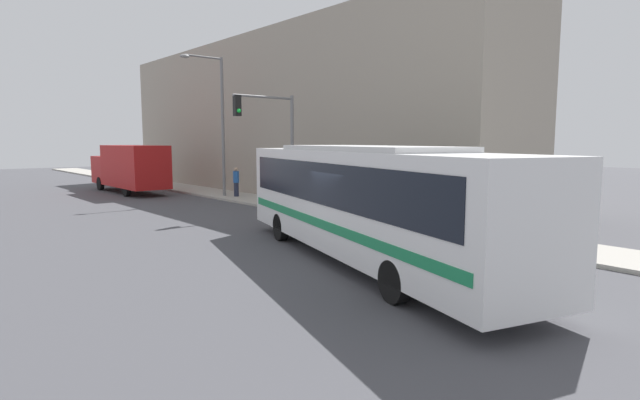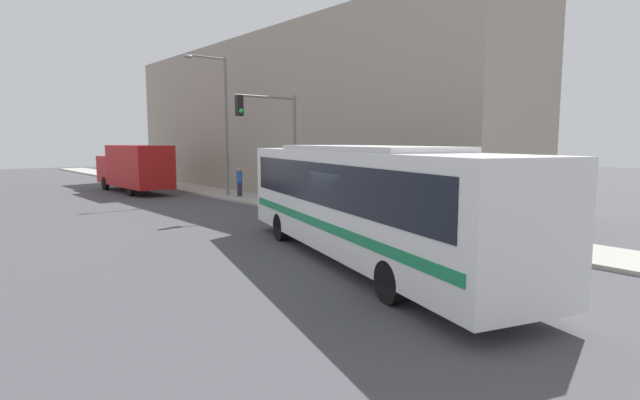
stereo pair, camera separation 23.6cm
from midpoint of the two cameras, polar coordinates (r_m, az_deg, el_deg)
name	(u,v)px [view 2 (the right image)]	position (r m, az deg, el deg)	size (l,w,h in m)	color
ground_plane	(358,265)	(13.49, 4.92, -7.45)	(120.00, 120.00, 0.00)	#47474C
sidewalk	(209,191)	(33.10, -12.38, 0.96)	(2.67, 70.00, 0.12)	#A8A399
building_facade	(286,117)	(32.99, -3.66, 9.44)	(6.00, 32.73, 9.72)	#9E9384
city_bus	(362,196)	(13.52, 5.34, 0.43)	(5.86, 12.33, 3.18)	white
delivery_truck	(134,167)	(34.30, -20.30, 3.57)	(2.24, 8.47, 3.04)	#B21919
fire_hydrant	(396,215)	(19.23, 9.02, -1.72)	(0.22, 0.29, 0.75)	red
traffic_light_pole	(275,131)	(23.37, -4.86, 7.87)	(3.28, 0.35, 5.32)	slate
parking_meter	(321,193)	(22.35, 0.40, 0.81)	(0.14, 0.14, 1.28)	slate
street_lamp	(221,115)	(29.64, -11.00, 9.50)	(2.60, 0.28, 7.94)	slate
pedestrian_near_corner	(239,182)	(29.22, -8.96, 2.09)	(0.34, 0.34, 1.67)	#23283D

